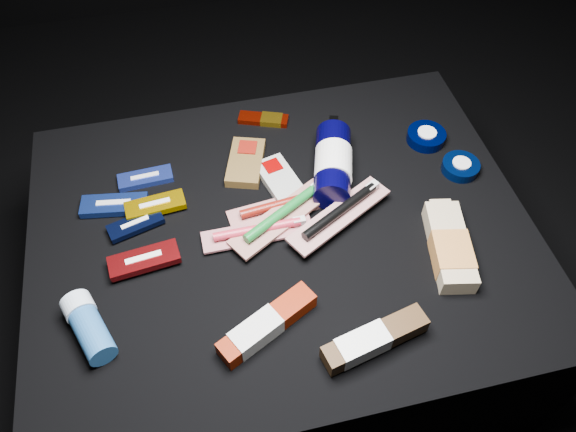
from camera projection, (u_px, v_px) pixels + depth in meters
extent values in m
plane|color=black|center=(283.00, 322.00, 1.42)|extent=(3.00, 3.00, 0.00)
cube|color=black|center=(283.00, 281.00, 1.26)|extent=(0.98, 0.78, 0.40)
cube|color=#2840B9|center=(145.00, 178.00, 1.18)|extent=(0.11, 0.05, 0.01)
cube|color=beige|center=(145.00, 178.00, 1.18)|extent=(0.06, 0.01, 0.01)
cube|color=navy|center=(114.00, 205.00, 1.13)|extent=(0.14, 0.07, 0.02)
cube|color=beige|center=(114.00, 205.00, 1.13)|extent=(0.07, 0.02, 0.02)
cube|color=black|center=(136.00, 224.00, 1.10)|extent=(0.11, 0.07, 0.01)
cube|color=silver|center=(136.00, 224.00, 1.10)|extent=(0.06, 0.02, 0.01)
cube|color=#CA9900|center=(155.00, 205.00, 1.12)|extent=(0.12, 0.06, 0.01)
cube|color=silver|center=(155.00, 205.00, 1.12)|extent=(0.06, 0.02, 0.02)
cube|color=maroon|center=(144.00, 260.00, 1.04)|extent=(0.13, 0.06, 0.02)
cube|color=white|center=(144.00, 260.00, 1.04)|extent=(0.07, 0.02, 0.02)
cube|color=brown|center=(246.00, 162.00, 1.20)|extent=(0.11, 0.15, 0.02)
cube|color=maroon|center=(248.00, 151.00, 1.22)|extent=(0.05, 0.05, 0.02)
cube|color=#ABACA6|center=(279.00, 179.00, 1.17)|extent=(0.09, 0.13, 0.02)
cube|color=#680000|center=(273.00, 169.00, 1.19)|extent=(0.04, 0.04, 0.02)
cube|color=#720F04|center=(263.00, 119.00, 1.29)|extent=(0.12, 0.07, 0.01)
cube|color=#B28413|center=(272.00, 120.00, 1.29)|extent=(0.06, 0.05, 0.01)
cylinder|color=black|center=(333.00, 164.00, 1.16)|extent=(0.13, 0.20, 0.07)
cylinder|color=white|center=(333.00, 165.00, 1.16)|extent=(0.10, 0.10, 0.08)
cylinder|color=black|center=(334.00, 129.00, 1.22)|extent=(0.03, 0.03, 0.03)
cube|color=black|center=(334.00, 123.00, 1.25)|extent=(0.03, 0.04, 0.02)
cylinder|color=black|center=(426.00, 137.00, 1.25)|extent=(0.08, 0.08, 0.02)
cylinder|color=white|center=(426.00, 136.00, 1.24)|extent=(0.04, 0.04, 0.03)
cylinder|color=black|center=(460.00, 167.00, 1.19)|extent=(0.08, 0.08, 0.02)
cylinder|color=white|center=(461.00, 166.00, 1.19)|extent=(0.04, 0.04, 0.02)
cube|color=#C7AF88|center=(449.00, 246.00, 1.05)|extent=(0.10, 0.20, 0.04)
cube|color=#C67D3B|center=(452.00, 255.00, 1.04)|extent=(0.08, 0.10, 0.04)
cube|color=#C7AF88|center=(440.00, 207.00, 1.11)|extent=(0.05, 0.03, 0.03)
cylinder|color=#235792|center=(93.00, 335.00, 0.94)|extent=(0.08, 0.11, 0.05)
cylinder|color=silver|center=(78.00, 307.00, 0.97)|extent=(0.06, 0.05, 0.05)
cube|color=#BFB5B2|center=(284.00, 207.00, 1.13)|extent=(0.23, 0.08, 0.01)
cylinder|color=#66120B|center=(284.00, 203.00, 1.12)|extent=(0.18, 0.04, 0.02)
cube|color=silver|center=(324.00, 192.00, 1.14)|extent=(0.03, 0.02, 0.01)
cube|color=#B0ABA5|center=(257.00, 233.00, 1.08)|extent=(0.22, 0.05, 0.01)
cylinder|color=#BE273C|center=(257.00, 229.00, 1.07)|extent=(0.17, 0.02, 0.02)
cube|color=beige|center=(299.00, 221.00, 1.09)|extent=(0.02, 0.01, 0.01)
cube|color=#A7A19D|center=(283.00, 216.00, 1.10)|extent=(0.24, 0.17, 0.01)
cylinder|color=#106121|center=(283.00, 212.00, 1.09)|extent=(0.18, 0.12, 0.02)
cube|color=silver|center=(317.00, 186.00, 1.13)|extent=(0.03, 0.03, 0.01)
cube|color=silver|center=(339.00, 215.00, 1.09)|extent=(0.23, 0.16, 0.01)
cylinder|color=black|center=(340.00, 211.00, 1.08)|extent=(0.17, 0.11, 0.02)
cube|color=#B8B8B4|center=(372.00, 187.00, 1.12)|extent=(0.03, 0.03, 0.01)
cube|color=#7C1701|center=(268.00, 324.00, 0.96)|extent=(0.19, 0.12, 0.03)
cube|color=#BBBCB8|center=(256.00, 332.00, 0.95)|extent=(0.10, 0.08, 0.04)
cube|color=#382310|center=(375.00, 339.00, 0.93)|extent=(0.19, 0.08, 0.03)
cube|color=white|center=(362.00, 345.00, 0.93)|extent=(0.10, 0.06, 0.04)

